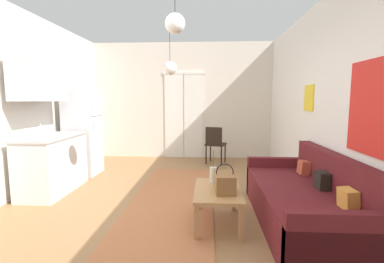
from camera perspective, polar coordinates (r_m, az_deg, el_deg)
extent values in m
cube|color=#996D44|center=(3.70, -7.35, -17.77)|extent=(5.05, 7.68, 0.10)
cube|color=silver|center=(6.93, -2.05, 6.44)|extent=(4.65, 0.10, 2.88)
cube|color=white|center=(6.90, -3.76, 3.19)|extent=(0.47, 0.02, 2.10)
cube|color=white|center=(6.86, 0.30, 3.18)|extent=(0.47, 0.02, 2.10)
cube|color=white|center=(6.89, -1.77, 12.19)|extent=(1.04, 0.03, 0.06)
cube|color=white|center=(3.69, 29.70, 5.17)|extent=(0.10, 7.28, 2.88)
cube|color=red|center=(3.13, 33.52, 4.20)|extent=(0.02, 0.78, 0.93)
cube|color=yellow|center=(4.62, 23.33, 6.47)|extent=(0.02, 0.35, 0.40)
cube|color=black|center=(5.14, -30.83, 8.27)|extent=(0.02, 0.32, 0.40)
cube|color=#B26B42|center=(4.13, -4.18, -14.23)|extent=(1.18, 3.56, 0.01)
cube|color=#5B191E|center=(3.58, 21.62, -14.41)|extent=(0.94, 2.14, 0.44)
cube|color=#5B191E|center=(3.66, 27.74, -10.88)|extent=(0.15, 2.14, 0.85)
cube|color=#5B191E|center=(2.69, 28.92, -20.41)|extent=(0.94, 0.11, 0.59)
cube|color=#5B191E|center=(4.48, 17.56, -8.93)|extent=(0.94, 0.11, 0.59)
cube|color=gold|center=(3.07, 29.92, -12.18)|extent=(0.14, 0.20, 0.20)
cube|color=black|center=(3.58, 25.61, -9.22)|extent=(0.12, 0.20, 0.20)
cube|color=#B74C33|center=(4.14, 22.40, -7.01)|extent=(0.14, 0.19, 0.20)
cube|color=#B27F4C|center=(3.32, 5.41, -12.22)|extent=(0.55, 0.89, 0.04)
cube|color=#B27F4C|center=(3.02, 0.98, -18.51)|extent=(0.05, 0.05, 0.39)
cube|color=#B27F4C|center=(3.04, 10.29, -18.45)|extent=(0.05, 0.05, 0.39)
cube|color=#B27F4C|center=(3.77, 1.49, -13.23)|extent=(0.05, 0.05, 0.39)
cube|color=#B27F4C|center=(3.79, 8.77, -13.22)|extent=(0.05, 0.05, 0.39)
cylinder|color=beige|center=(3.52, 4.45, -9.09)|extent=(0.09, 0.09, 0.20)
cylinder|color=#477F42|center=(3.47, 4.48, -5.74)|extent=(0.01, 0.01, 0.22)
cube|color=brown|center=(3.19, 6.86, -10.68)|extent=(0.24, 0.33, 0.21)
torus|color=black|center=(3.16, 6.90, -8.49)|extent=(0.20, 0.01, 0.20)
cube|color=white|center=(5.78, -21.93, -0.27)|extent=(0.56, 0.62, 1.64)
cube|color=#4C4C51|center=(5.64, -19.47, 3.08)|extent=(0.01, 0.60, 0.01)
cylinder|color=#B7BABF|center=(5.46, -20.09, 5.02)|extent=(0.02, 0.02, 0.23)
cylinder|color=#B7BABF|center=(5.50, -19.88, -0.12)|extent=(0.02, 0.02, 0.36)
cube|color=silver|center=(4.93, -27.14, -6.24)|extent=(0.57, 1.20, 0.87)
cube|color=#B7BABF|center=(4.85, -27.43, -1.02)|extent=(0.60, 1.23, 0.03)
cube|color=#999BA0|center=(4.93, -26.86, -1.39)|extent=(0.36, 0.40, 0.10)
cylinder|color=#B7BABF|center=(5.03, -29.18, 0.46)|extent=(0.02, 0.02, 0.20)
cube|color=silver|center=(4.89, -29.31, 9.51)|extent=(0.32, 1.08, 0.67)
cylinder|color=black|center=(6.47, 6.96, -4.52)|extent=(0.03, 0.03, 0.44)
cylinder|color=black|center=(6.56, 3.90, -4.32)|extent=(0.03, 0.03, 0.44)
cylinder|color=black|center=(6.14, 6.18, -5.11)|extent=(0.03, 0.03, 0.44)
cylinder|color=black|center=(6.24, 2.98, -4.89)|extent=(0.03, 0.03, 0.44)
cube|color=black|center=(6.31, 5.02, -2.67)|extent=(0.52, 0.51, 0.04)
cube|color=black|center=(6.11, 4.58, -0.97)|extent=(0.37, 0.14, 0.40)
sphere|color=white|center=(3.50, -3.57, 21.66)|extent=(0.24, 0.24, 0.24)
cylinder|color=black|center=(5.61, -4.69, 17.76)|extent=(0.01, 0.01, 0.65)
sphere|color=white|center=(5.55, -4.64, 13.08)|extent=(0.27, 0.27, 0.27)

